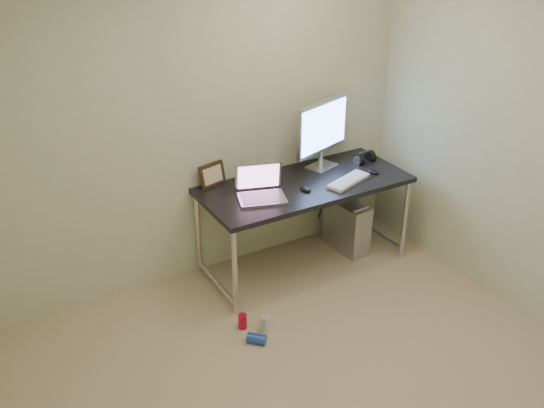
{
  "coord_description": "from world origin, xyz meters",
  "views": [
    {
      "loc": [
        -1.66,
        -2.19,
        2.78
      ],
      "look_at": [
        0.21,
        1.04,
        0.85
      ],
      "focal_mm": 40.0,
      "sensor_mm": 36.0,
      "label": 1
    }
  ],
  "objects": [
    {
      "name": "monitor",
      "position": [
        0.99,
        1.57,
        1.08
      ],
      "size": [
        0.59,
        0.25,
        0.57
      ],
      "rotation": [
        0.0,
        0.0,
        0.32
      ],
      "color": "silver",
      "rests_on": "desk"
    },
    {
      "name": "can_white",
      "position": [
        0.0,
        0.78,
        0.07
      ],
      "size": [
        0.1,
        0.1,
        0.13
      ],
      "primitive_type": "cylinder",
      "rotation": [
        0.0,
        0.0,
        -0.46
      ],
      "color": "silver",
      "rests_on": "ground"
    },
    {
      "name": "mouse_left",
      "position": [
        0.64,
        1.27,
        0.77
      ],
      "size": [
        0.08,
        0.11,
        0.03
      ],
      "primitive_type": "ellipsoid",
      "rotation": [
        0.0,
        0.0,
        0.16
      ],
      "color": "black",
      "rests_on": "desk"
    },
    {
      "name": "desk",
      "position": [
        0.71,
        1.39,
        0.67
      ],
      "size": [
        1.66,
        0.73,
        0.75
      ],
      "color": "black",
      "rests_on": "ground"
    },
    {
      "name": "webcam",
      "position": [
        0.28,
        1.66,
        0.83
      ],
      "size": [
        0.04,
        0.03,
        0.11
      ],
      "rotation": [
        0.0,
        0.0,
        -0.18
      ],
      "color": "silver",
      "rests_on": "desk"
    },
    {
      "name": "laptop",
      "position": [
        0.29,
        1.35,
        0.81
      ],
      "size": [
        0.42,
        0.38,
        0.24
      ],
      "rotation": [
        0.0,
        0.0,
        -0.32
      ],
      "color": "silver",
      "rests_on": "desk"
    },
    {
      "name": "picture_frame",
      "position": [
        0.06,
        1.71,
        0.84
      ],
      "size": [
        0.24,
        0.12,
        0.18
      ],
      "primitive_type": "cube",
      "rotation": [
        -0.21,
        0.0,
        0.25
      ],
      "color": "black",
      "rests_on": "desk"
    },
    {
      "name": "can_red",
      "position": [
        -0.12,
        0.89,
        0.06
      ],
      "size": [
        0.08,
        0.08,
        0.11
      ],
      "primitive_type": "cylinder",
      "rotation": [
        0.0,
        0.0,
        -0.27
      ],
      "color": "#BC0E31",
      "rests_on": "ground"
    },
    {
      "name": "cable_b",
      "position": [
        1.2,
        1.68,
        0.38
      ],
      "size": [
        0.02,
        0.11,
        0.71
      ],
      "primitive_type": "cylinder",
      "rotation": [
        0.14,
        0.0,
        0.09
      ],
      "color": "black",
      "rests_on": "ground"
    },
    {
      "name": "can_blue",
      "position": [
        -0.11,
        0.7,
        0.04
      ],
      "size": [
        0.14,
        0.14,
        0.07
      ],
      "primitive_type": "cylinder",
      "rotation": [
        1.57,
        0.0,
        0.8
      ],
      "color": "#1D45AC",
      "rests_on": "ground"
    },
    {
      "name": "tower_computer",
      "position": [
        1.16,
        1.41,
        0.22
      ],
      "size": [
        0.22,
        0.44,
        0.48
      ],
      "rotation": [
        0.0,
        0.0,
        0.08
      ],
      "color": "#A8A9AD",
      "rests_on": "ground"
    },
    {
      "name": "floor",
      "position": [
        0.0,
        0.0,
        0.0
      ],
      "size": [
        3.5,
        3.5,
        0.0
      ],
      "primitive_type": "plane",
      "color": "tan",
      "rests_on": "ground"
    },
    {
      "name": "cable_a",
      "position": [
        1.11,
        1.7,
        0.4
      ],
      "size": [
        0.01,
        0.16,
        0.69
      ],
      "primitive_type": "cylinder",
      "rotation": [
        0.21,
        0.0,
        0.0
      ],
      "color": "black",
      "rests_on": "ground"
    },
    {
      "name": "keyboard",
      "position": [
        1.01,
        1.23,
        0.76
      ],
      "size": [
        0.43,
        0.26,
        0.02
      ],
      "primitive_type": "cube",
      "rotation": [
        0.0,
        0.0,
        0.34
      ],
      "color": "silver",
      "rests_on": "desk"
    },
    {
      "name": "mouse_right",
      "position": [
        1.28,
        1.27,
        0.77
      ],
      "size": [
        0.1,
        0.13,
        0.04
      ],
      "primitive_type": "ellipsoid",
      "rotation": [
        0.0,
        0.0,
        0.25
      ],
      "color": "black",
      "rests_on": "desk"
    },
    {
      "name": "wall_back",
      "position": [
        0.0,
        1.75,
        1.25
      ],
      "size": [
        3.5,
        0.02,
        2.5
      ],
      "primitive_type": "cube",
      "color": "beige",
      "rests_on": "ground"
    },
    {
      "name": "headphones",
      "position": [
        1.36,
        1.48,
        0.78
      ],
      "size": [
        0.18,
        0.11,
        0.12
      ],
      "rotation": [
        0.0,
        0.0,
        0.08
      ],
      "color": "black",
      "rests_on": "desk"
    }
  ]
}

